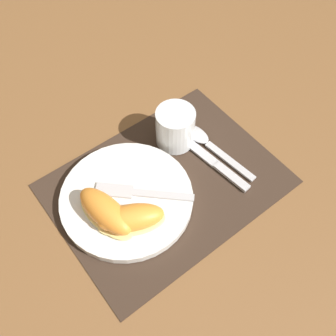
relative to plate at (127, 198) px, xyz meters
name	(u,v)px	position (x,y,z in m)	size (l,w,h in m)	color
ground_plane	(166,184)	(0.08, -0.01, -0.01)	(3.00, 3.00, 0.00)	brown
placemat	(166,183)	(0.08, -0.01, -0.01)	(0.43, 0.32, 0.00)	#38281E
plate	(127,198)	(0.00, 0.00, 0.00)	(0.25, 0.25, 0.02)	white
juice_glass	(175,129)	(0.16, 0.06, 0.03)	(0.08, 0.08, 0.08)	silver
knife	(210,160)	(0.18, -0.03, -0.01)	(0.04, 0.20, 0.01)	#BCBCC1
spoon	(205,141)	(0.20, 0.01, 0.00)	(0.04, 0.19, 0.01)	#BCBCC1
fork	(137,193)	(0.02, -0.01, 0.01)	(0.15, 0.14, 0.00)	#BCBCC1
citrus_wedge_0	(106,213)	(-0.05, -0.02, 0.03)	(0.07, 0.13, 0.05)	#F4DB84
citrus_wedge_1	(112,218)	(-0.05, -0.03, 0.02)	(0.09, 0.11, 0.04)	#F4DB84
citrus_wedge_2	(131,219)	(-0.02, -0.05, 0.03)	(0.13, 0.10, 0.04)	#F4DB84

